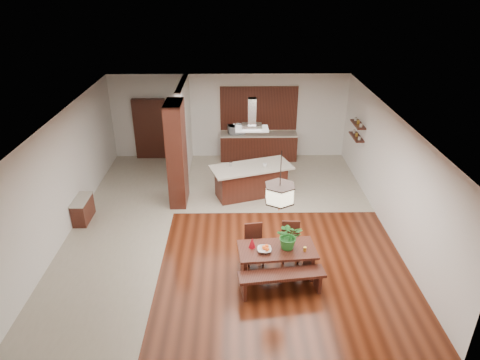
{
  "coord_description": "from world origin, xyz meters",
  "views": [
    {
      "loc": [
        0.16,
        -9.53,
        5.95
      ],
      "look_at": [
        0.3,
        0.0,
        1.25
      ],
      "focal_mm": 32.0,
      "sensor_mm": 36.0,
      "label": 1
    }
  ],
  "objects_px": {
    "range_hood": "(252,114)",
    "dining_chair_right": "(291,243)",
    "hallway_console": "(83,210)",
    "dining_bench": "(281,283)",
    "dining_chair_left": "(255,245)",
    "kitchen_island": "(251,180)",
    "pendant_lantern": "(280,182)",
    "microwave": "(236,129)",
    "fruit_bowl": "(264,250)",
    "dining_table": "(277,256)",
    "island_cup": "(265,165)",
    "foliage_plant": "(289,236)"
  },
  "relations": [
    {
      "from": "hallway_console",
      "to": "range_hood",
      "type": "bearing_deg",
      "value": 16.78
    },
    {
      "from": "microwave",
      "to": "dining_table",
      "type": "bearing_deg",
      "value": -99.1
    },
    {
      "from": "dining_chair_left",
      "to": "range_hood",
      "type": "relative_size",
      "value": 1.01
    },
    {
      "from": "dining_bench",
      "to": "kitchen_island",
      "type": "height_order",
      "value": "kitchen_island"
    },
    {
      "from": "pendant_lantern",
      "to": "foliage_plant",
      "type": "bearing_deg",
      "value": 7.48
    },
    {
      "from": "kitchen_island",
      "to": "pendant_lantern",
      "type": "bearing_deg",
      "value": -102.27
    },
    {
      "from": "pendant_lantern",
      "to": "microwave",
      "type": "distance_m",
      "value": 6.45
    },
    {
      "from": "dining_chair_left",
      "to": "range_hood",
      "type": "bearing_deg",
      "value": 80.82
    },
    {
      "from": "dining_table",
      "to": "foliage_plant",
      "type": "xyz_separation_m",
      "value": [
        0.24,
        0.03,
        0.48
      ]
    },
    {
      "from": "hallway_console",
      "to": "dining_bench",
      "type": "xyz_separation_m",
      "value": [
        4.91,
        -2.91,
        -0.07
      ]
    },
    {
      "from": "foliage_plant",
      "to": "kitchen_island",
      "type": "height_order",
      "value": "foliage_plant"
    },
    {
      "from": "dining_table",
      "to": "fruit_bowl",
      "type": "bearing_deg",
      "value": -162.09
    },
    {
      "from": "fruit_bowl",
      "to": "dining_chair_left",
      "type": "bearing_deg",
      "value": 107.3
    },
    {
      "from": "dining_chair_right",
      "to": "microwave",
      "type": "height_order",
      "value": "microwave"
    },
    {
      "from": "range_hood",
      "to": "dining_chair_right",
      "type": "bearing_deg",
      "value": -76.23
    },
    {
      "from": "fruit_bowl",
      "to": "pendant_lantern",
      "type": "bearing_deg",
      "value": 17.91
    },
    {
      "from": "dining_table",
      "to": "dining_chair_right",
      "type": "distance_m",
      "value": 0.64
    },
    {
      "from": "fruit_bowl",
      "to": "island_cup",
      "type": "distance_m",
      "value": 3.69
    },
    {
      "from": "island_cup",
      "to": "dining_table",
      "type": "bearing_deg",
      "value": -89.52
    },
    {
      "from": "pendant_lantern",
      "to": "range_hood",
      "type": "distance_m",
      "value": 3.69
    },
    {
      "from": "pendant_lantern",
      "to": "range_hood",
      "type": "height_order",
      "value": "same"
    },
    {
      "from": "dining_chair_right",
      "to": "fruit_bowl",
      "type": "distance_m",
      "value": 0.93
    },
    {
      "from": "foliage_plant",
      "to": "island_cup",
      "type": "distance_m",
      "value": 3.56
    },
    {
      "from": "dining_bench",
      "to": "kitchen_island",
      "type": "xyz_separation_m",
      "value": [
        -0.45,
        4.25,
        0.24
      ]
    },
    {
      "from": "dining_table",
      "to": "island_cup",
      "type": "distance_m",
      "value": 3.62
    },
    {
      "from": "hallway_console",
      "to": "island_cup",
      "type": "distance_m",
      "value": 5.04
    },
    {
      "from": "dining_chair_right",
      "to": "kitchen_island",
      "type": "xyz_separation_m",
      "value": [
        -0.77,
        3.13,
        0.03
      ]
    },
    {
      "from": "foliage_plant",
      "to": "range_hood",
      "type": "xyz_separation_m",
      "value": [
        -0.64,
        3.63,
        1.49
      ]
    },
    {
      "from": "dining_chair_right",
      "to": "island_cup",
      "type": "bearing_deg",
      "value": 100.18
    },
    {
      "from": "hallway_console",
      "to": "pendant_lantern",
      "type": "relative_size",
      "value": 0.67
    },
    {
      "from": "dining_bench",
      "to": "foliage_plant",
      "type": "bearing_deg",
      "value": 72.77
    },
    {
      "from": "hallway_console",
      "to": "dining_chair_left",
      "type": "xyz_separation_m",
      "value": [
        4.41,
        -1.86,
        0.14
      ]
    },
    {
      "from": "hallway_console",
      "to": "pendant_lantern",
      "type": "xyz_separation_m",
      "value": [
        4.86,
        -2.32,
        1.93
      ]
    },
    {
      "from": "island_cup",
      "to": "microwave",
      "type": "relative_size",
      "value": 0.23
    },
    {
      "from": "microwave",
      "to": "hallway_console",
      "type": "bearing_deg",
      "value": -151.97
    },
    {
      "from": "dining_table",
      "to": "foliage_plant",
      "type": "relative_size",
      "value": 2.82
    },
    {
      "from": "dining_chair_left",
      "to": "foliage_plant",
      "type": "height_order",
      "value": "foliage_plant"
    },
    {
      "from": "dining_chair_left",
      "to": "kitchen_island",
      "type": "bearing_deg",
      "value": 80.82
    },
    {
      "from": "dining_chair_right",
      "to": "fruit_bowl",
      "type": "relative_size",
      "value": 3.09
    },
    {
      "from": "hallway_console",
      "to": "fruit_bowl",
      "type": "height_order",
      "value": "fruit_bowl"
    },
    {
      "from": "dining_table",
      "to": "microwave",
      "type": "height_order",
      "value": "microwave"
    },
    {
      "from": "microwave",
      "to": "pendant_lantern",
      "type": "bearing_deg",
      "value": -99.1
    },
    {
      "from": "dining_table",
      "to": "pendant_lantern",
      "type": "relative_size",
      "value": 1.29
    },
    {
      "from": "pendant_lantern",
      "to": "kitchen_island",
      "type": "relative_size",
      "value": 0.53
    },
    {
      "from": "pendant_lantern",
      "to": "fruit_bowl",
      "type": "xyz_separation_m",
      "value": [
        -0.28,
        -0.09,
        -1.53
      ]
    },
    {
      "from": "fruit_bowl",
      "to": "microwave",
      "type": "distance_m",
      "value": 6.42
    },
    {
      "from": "range_hood",
      "to": "foliage_plant",
      "type": "bearing_deg",
      "value": -79.94
    },
    {
      "from": "dining_chair_left",
      "to": "dining_chair_right",
      "type": "distance_m",
      "value": 0.81
    },
    {
      "from": "foliage_plant",
      "to": "microwave",
      "type": "distance_m",
      "value": 6.35
    },
    {
      "from": "microwave",
      "to": "kitchen_island",
      "type": "bearing_deg",
      "value": -97.67
    }
  ]
}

